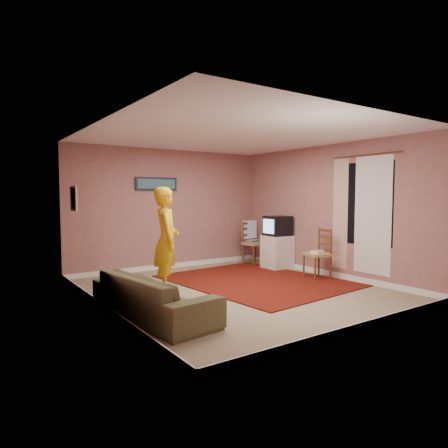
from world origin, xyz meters
TOP-DOWN VIEW (x-y plane):
  - ground at (0.00, 0.00)m, footprint 5.00×5.00m
  - wall_back at (0.00, 2.50)m, footprint 4.50×0.02m
  - wall_front at (0.00, -2.50)m, footprint 4.50×0.02m
  - wall_left at (-2.25, 0.00)m, footprint 0.02×5.00m
  - wall_right at (2.25, 0.00)m, footprint 0.02×5.00m
  - ceiling at (0.00, 0.00)m, footprint 4.50×5.00m
  - baseboard_back at (0.00, 2.49)m, footprint 4.50×0.02m
  - baseboard_front at (0.00, -2.49)m, footprint 4.50×0.02m
  - baseboard_left at (-2.24, 0.00)m, footprint 0.02×5.00m
  - baseboard_right at (2.24, 0.00)m, footprint 0.02×5.00m
  - window at (2.24, -0.90)m, footprint 0.01×1.10m
  - curtain_sheer at (2.23, -1.05)m, footprint 0.01×0.75m
  - curtain_floral at (2.21, -0.35)m, footprint 0.01×0.35m
  - curtain_rod at (2.20, -0.90)m, footprint 0.02×1.40m
  - picture_back at (-0.30, 2.47)m, footprint 0.95×0.04m
  - picture_left at (-2.22, 1.60)m, footprint 0.04×0.38m
  - area_rug at (0.73, 0.36)m, footprint 2.88×3.47m
  - tv_cabinet at (1.95, 1.12)m, footprint 0.57×0.52m
  - crt_tv at (1.94, 1.12)m, footprint 0.53×0.47m
  - chair_a at (1.89, 1.86)m, footprint 0.48×0.46m
  - dvd_player at (1.89, 1.86)m, footprint 0.37×0.26m
  - blue_throw at (1.89, 2.05)m, footprint 0.41×0.05m
  - chair_b at (1.86, -0.11)m, footprint 0.50×0.51m
  - game_console at (1.86, -0.11)m, footprint 0.25×0.20m
  - sofa at (-1.80, -0.65)m, footprint 1.04×2.07m
  - person at (-1.04, 0.50)m, footprint 0.63×0.74m

SIDE VIEW (x-z plane):
  - ground at x=0.00m, z-range 0.00..0.00m
  - area_rug at x=0.73m, z-range 0.00..0.02m
  - baseboard_back at x=0.00m, z-range 0.00..0.10m
  - baseboard_front at x=0.00m, z-range 0.00..0.10m
  - baseboard_left at x=-2.24m, z-range 0.00..0.10m
  - baseboard_right at x=2.24m, z-range 0.00..0.10m
  - sofa at x=-1.80m, z-range 0.00..0.58m
  - tv_cabinet at x=1.95m, z-range 0.00..0.72m
  - game_console at x=1.86m, z-range 0.49..0.54m
  - dvd_player at x=1.89m, z-range 0.51..0.57m
  - chair_b at x=1.86m, z-range 0.33..0.85m
  - chair_a at x=1.89m, z-range 0.34..0.88m
  - blue_throw at x=1.89m, z-range 0.59..1.01m
  - person at x=-1.04m, z-range 0.00..1.74m
  - crt_tv at x=1.94m, z-range 0.72..1.16m
  - curtain_sheer at x=2.23m, z-range 0.20..2.30m
  - curtain_floral at x=2.21m, z-range 0.20..2.30m
  - wall_back at x=0.00m, z-range 0.00..2.60m
  - wall_front at x=0.00m, z-range 0.00..2.60m
  - wall_left at x=-2.25m, z-range 0.00..2.60m
  - wall_right at x=2.25m, z-range 0.00..2.60m
  - window at x=2.24m, z-range 0.70..2.20m
  - picture_left at x=-2.22m, z-range 1.34..1.76m
  - picture_back at x=-0.30m, z-range 1.71..1.99m
  - curtain_rod at x=2.20m, z-range 2.31..2.33m
  - ceiling at x=0.00m, z-range 2.59..2.61m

